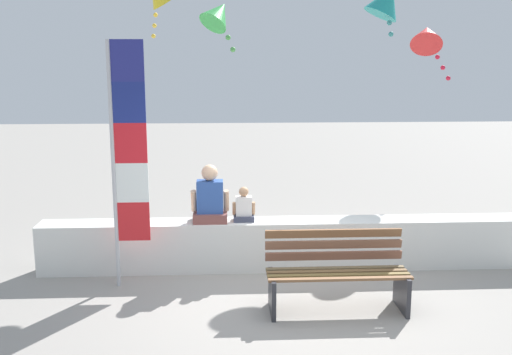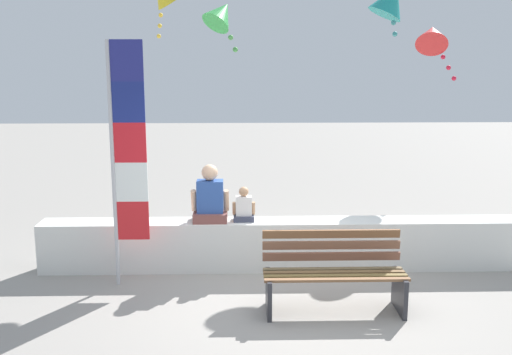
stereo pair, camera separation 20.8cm
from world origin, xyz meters
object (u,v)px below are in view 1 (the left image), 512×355
object	(u,v)px
kite_green	(219,14)
kite_teal	(386,1)
person_adult	(210,199)
park_bench	(336,274)
person_child	(244,208)
flag_banner	(125,151)
kite_red	(427,36)

from	to	relation	value
kite_green	kite_teal	world-z (taller)	kite_teal
person_adult	kite_teal	distance (m)	4.46
park_bench	person_adult	bearing A→B (deg)	136.78
person_adult	kite_teal	bearing A→B (deg)	35.39
person_child	kite_green	size ratio (longest dim) A/B	0.54
person_adult	flag_banner	bearing A→B (deg)	-151.41
park_bench	kite_teal	size ratio (longest dim) A/B	1.76
person_child	park_bench	bearing A→B (deg)	-53.67
person_child	kite_red	xyz separation A→B (m)	(3.26, 2.52, 2.37)
person_adult	flag_banner	size ratio (longest dim) A/B	0.25
park_bench	kite_green	size ratio (longest dim) A/B	1.84
person_adult	kite_green	world-z (taller)	kite_green
kite_green	person_child	bearing A→B (deg)	-78.46
person_adult	kite_green	bearing A→B (deg)	85.07
kite_red	kite_teal	size ratio (longest dim) A/B	1.20
park_bench	flag_banner	xyz separation A→B (m)	(-2.49, 0.83, 1.32)
flag_banner	kite_teal	distance (m)	5.06
person_child	kite_green	world-z (taller)	kite_green
park_bench	kite_red	xyz separation A→B (m)	(2.24, 3.90, 2.81)
kite_red	kite_teal	bearing A→B (deg)	-150.12
park_bench	flag_banner	distance (m)	2.94
person_adult	kite_red	distance (m)	5.02
kite_red	kite_teal	world-z (taller)	kite_teal
person_adult	kite_green	distance (m)	2.98
person_adult	kite_teal	xyz separation A→B (m)	(2.84, 2.02, 2.78)
person_child	kite_teal	size ratio (longest dim) A/B	0.51
person_adult	kite_green	xyz separation A→B (m)	(0.14, 1.57, 2.53)
flag_banner	kite_red	distance (m)	5.83
park_bench	person_adult	distance (m)	2.10
kite_green	kite_teal	bearing A→B (deg)	9.51
person_adult	kite_teal	size ratio (longest dim) A/B	0.85
park_bench	person_child	xyz separation A→B (m)	(-1.02, 1.39, 0.45)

